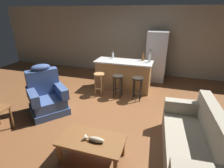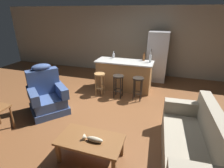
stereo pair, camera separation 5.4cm
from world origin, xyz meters
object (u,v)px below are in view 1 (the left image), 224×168
(couch, at_px, (195,144))
(coffee_table, at_px, (92,142))
(kitchen_island, at_px, (123,75))
(recliner_near_lamp, at_px, (47,96))
(bottle_short_amber, at_px, (150,58))
(fish_figurine, at_px, (94,139))
(bar_stool_left, at_px, (99,80))
(refrigerator, at_px, (156,57))
(bar_stool_middle, at_px, (118,82))
(bottle_wine_dark, at_px, (143,57))
(bottle_tall_green, at_px, (113,55))
(bar_stool_right, at_px, (138,84))

(couch, bearing_deg, coffee_table, 12.76)
(kitchen_island, bearing_deg, couch, -54.10)
(recliner_near_lamp, height_order, bottle_short_amber, bottle_short_amber)
(fish_figurine, relative_size, recliner_near_lamp, 0.28)
(bar_stool_left, bearing_deg, refrigerator, 50.38)
(bar_stool_middle, bearing_deg, kitchen_island, 88.94)
(fish_figurine, xyz_separation_m, bottle_short_amber, (0.50, 3.23, 0.61))
(coffee_table, height_order, recliner_near_lamp, recliner_near_lamp)
(fish_figurine, xyz_separation_m, couch, (1.59, 0.53, -0.12))
(recliner_near_lamp, bearing_deg, couch, 29.23)
(couch, relative_size, recliner_near_lamp, 1.63)
(kitchen_island, xyz_separation_m, bottle_wine_dark, (0.57, 0.26, 0.57))
(refrigerator, distance_m, bottle_tall_green, 1.66)
(kitchen_island, relative_size, bottle_wine_dark, 6.83)
(bar_stool_right, relative_size, refrigerator, 0.39)
(bottle_short_amber, bearing_deg, refrigerator, 82.96)
(couch, xyz_separation_m, recliner_near_lamp, (-3.38, 0.65, 0.08))
(couch, distance_m, bottle_tall_green, 3.75)
(bottle_tall_green, height_order, bottle_wine_dark, bottle_wine_dark)
(couch, relative_size, refrigerator, 1.11)
(couch, height_order, recliner_near_lamp, recliner_near_lamp)
(couch, height_order, bar_stool_middle, couch)
(couch, bearing_deg, bottle_wine_dark, -68.97)
(bar_stool_left, relative_size, bar_stool_middle, 1.00)
(couch, bearing_deg, bar_stool_middle, -49.80)
(recliner_near_lamp, bearing_deg, bottle_short_amber, 82.03)
(bar_stool_left, bearing_deg, bottle_tall_green, 80.13)
(bottle_short_amber, bearing_deg, coffee_table, -100.06)
(couch, xyz_separation_m, kitchen_island, (-1.88, 2.59, 0.14))
(couch, relative_size, kitchen_island, 1.08)
(bar_stool_middle, height_order, bottle_tall_green, bottle_tall_green)
(bar_stool_right, xyz_separation_m, bottle_short_amber, (0.21, 0.74, 0.60))
(bar_stool_middle, bearing_deg, bar_stool_right, 0.00)
(bar_stool_left, height_order, refrigerator, refrigerator)
(recliner_near_lamp, xyz_separation_m, refrigerator, (2.42, 3.14, 0.46))
(coffee_table, distance_m, bottle_tall_green, 3.48)
(kitchen_island, distance_m, bar_stool_left, 0.87)
(refrigerator, relative_size, bottle_wine_dark, 6.67)
(couch, distance_m, bar_stool_right, 2.36)
(bar_stool_left, bearing_deg, recliner_near_lamp, -124.60)
(recliner_near_lamp, relative_size, bar_stool_right, 1.76)
(coffee_table, xyz_separation_m, recliner_near_lamp, (-1.72, 1.14, 0.06))
(couch, height_order, bottle_wine_dark, bottle_wine_dark)
(refrigerator, bearing_deg, bar_stool_right, -100.73)
(refrigerator, bearing_deg, bar_stool_left, -129.62)
(bar_stool_left, distance_m, bottle_tall_green, 1.07)
(bottle_tall_green, bearing_deg, bar_stool_right, -41.50)
(kitchen_island, xyz_separation_m, bottle_short_amber, (0.78, 0.11, 0.59))
(bottle_wine_dark, bearing_deg, bar_stool_left, -142.58)
(coffee_table, bearing_deg, bottle_tall_green, 101.11)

